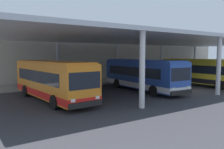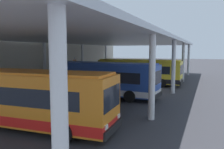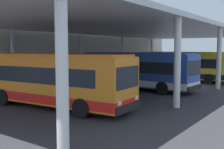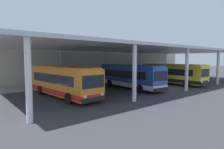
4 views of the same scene
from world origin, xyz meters
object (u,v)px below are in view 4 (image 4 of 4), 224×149
object	(u,v)px
bus_nearest_bay	(63,81)
bus_second_bay	(130,76)
bench_waiting	(154,74)
banner_sign	(128,69)
bus_middle_bay	(172,73)
trash_bin	(165,73)

from	to	relation	value
bus_nearest_bay	bus_second_bay	distance (m)	9.40
bench_waiting	bus_nearest_bay	bearing A→B (deg)	-162.26
bus_nearest_bay	banner_sign	distance (m)	17.99
bus_second_bay	banner_sign	xyz separation A→B (m)	(7.07, 7.60, 0.32)
bus_middle_bay	trash_bin	world-z (taller)	bus_middle_bay
bus_nearest_bay	trash_bin	world-z (taller)	bus_nearest_bay
banner_sign	trash_bin	bearing A→B (deg)	2.76
bus_middle_bay	bench_waiting	bearing A→B (deg)	51.38
bus_second_bay	trash_bin	world-z (taller)	bus_second_bay
banner_sign	bus_middle_bay	bearing A→B (deg)	-80.46
trash_bin	banner_sign	distance (m)	12.67
bus_nearest_bay	trash_bin	xyz separation A→B (m)	(29.04, 7.87, -0.98)
bus_second_bay	bus_nearest_bay	bearing A→B (deg)	177.97
bus_second_bay	bus_middle_bay	xyz separation A→B (m)	(8.51, -0.97, 0.00)
trash_bin	bench_waiting	bearing A→B (deg)	175.69
trash_bin	banner_sign	size ratio (longest dim) A/B	0.31
trash_bin	banner_sign	bearing A→B (deg)	-177.24
bus_nearest_bay	trash_bin	distance (m)	30.11
bus_nearest_bay	bus_middle_bay	distance (m)	17.95
bus_middle_bay	bench_waiting	xyz separation A→B (m)	(7.55, 9.45, -0.99)
bus_middle_bay	trash_bin	bearing A→B (deg)	39.47
bus_second_bay	bench_waiting	xyz separation A→B (m)	(16.06, 8.47, -0.99)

